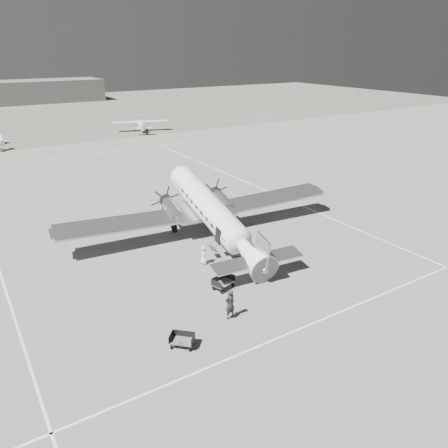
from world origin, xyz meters
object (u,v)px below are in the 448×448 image
(ramp_agent, at_px, (220,270))
(passenger, at_px, (204,255))
(light_plane_right, at_px, (141,126))
(hangar_main, at_px, (31,92))
(baggage_cart_near, at_px, (223,283))
(baggage_cart_far, at_px, (182,341))
(dc3_airliner, at_px, (212,213))
(ground_crew, at_px, (230,304))

(ramp_agent, bearing_deg, passenger, 6.15)
(light_plane_right, bearing_deg, passenger, -90.55)
(hangar_main, distance_m, baggage_cart_near, 127.73)
(baggage_cart_near, height_order, baggage_cart_far, baggage_cart_near)
(baggage_cart_near, bearing_deg, passenger, 62.63)
(light_plane_right, distance_m, baggage_cart_near, 65.02)
(hangar_main, xyz_separation_m, light_plane_right, (9.38, -65.16, -2.14))
(ramp_agent, distance_m, passenger, 2.98)
(dc3_airliner, xyz_separation_m, baggage_cart_far, (-9.24, -12.13, -2.13))
(hangar_main, relative_size, passenger, 27.04)
(ramp_agent, height_order, passenger, ramp_agent)
(baggage_cart_near, bearing_deg, dc3_airliner, 47.22)
(passenger, bearing_deg, baggage_cart_far, 121.39)
(dc3_airliner, relative_size, ramp_agent, 16.30)
(hangar_main, height_order, ramp_agent, hangar_main)
(hangar_main, distance_m, ramp_agent, 126.57)
(baggage_cart_near, xyz_separation_m, baggage_cart_far, (-5.52, -4.31, -0.06))
(light_plane_right, relative_size, ground_crew, 5.42)
(ramp_agent, xyz_separation_m, passenger, (0.28, 2.96, -0.04))
(dc3_airliner, relative_size, ground_crew, 12.91)
(baggage_cart_near, bearing_deg, baggage_cart_far, -159.32)
(baggage_cart_far, distance_m, passenger, 10.47)
(hangar_main, bearing_deg, ramp_agent, -94.18)
(light_plane_right, height_order, ramp_agent, light_plane_right)
(light_plane_right, bearing_deg, ramp_agent, -89.99)
(ground_crew, relative_size, passenger, 1.33)
(light_plane_right, height_order, passenger, light_plane_right)
(dc3_airliner, bearing_deg, ramp_agent, -110.68)
(dc3_airliner, bearing_deg, baggage_cart_near, -110.06)
(baggage_cart_near, bearing_deg, light_plane_right, 55.65)
(baggage_cart_far, distance_m, ramp_agent, 8.07)
(ground_crew, xyz_separation_m, passenger, (2.33, 7.43, -0.26))
(dc3_airliner, bearing_deg, passenger, -123.35)
(ground_crew, bearing_deg, passenger, -113.47)
(hangar_main, relative_size, baggage_cart_near, 25.43)
(hangar_main, bearing_deg, baggage_cart_far, -96.58)
(dc3_airliner, relative_size, passenger, 17.19)
(light_plane_right, xyz_separation_m, ramp_agent, (-18.60, -61.05, -0.34))
(ramp_agent, bearing_deg, baggage_cart_far, 143.87)
(baggage_cart_near, xyz_separation_m, passenger, (0.72, 4.08, 0.31))
(passenger, bearing_deg, dc3_airliner, -60.71)
(light_plane_right, relative_size, ramp_agent, 6.84)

